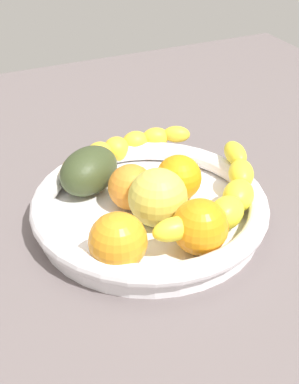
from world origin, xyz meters
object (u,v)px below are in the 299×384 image
Objects in this scene: apple_yellow at (158,197)px; orange_front at (179,178)px; banana_draped_left at (120,149)px; orange_mid_right at (131,187)px; orange_rear at (118,241)px; avocado_dark at (89,171)px; orange_mid_left at (200,227)px; banana_draped_right at (224,198)px; fruit_bowl at (149,208)px.

orange_front is at bearing 39.19° from apple_yellow.
banana_draped_left is 3.66× the size of orange_mid_right.
apple_yellow reaches higher than orange_rear.
orange_front is at bearing -72.58° from banana_draped_left.
apple_yellow is (1.66, -4.49, 0.68)cm from orange_mid_right.
orange_mid_left is at bearing -67.71° from avocado_dark.
orange_front is 1.02× the size of orange_mid_right.
banana_draped_right reaches higher than banana_draped_left.
orange_mid_left is (0.70, -21.97, 0.76)cm from banana_draped_left.
avocado_dark is (-5.05, 8.02, 2.44)cm from fruit_bowl.
fruit_bowl is 11.03cm from orange_rear.
orange_front is at bearing 113.70° from banana_draped_right.
fruit_bowl is 4.13× the size of apple_yellow.
orange_mid_left is at bearing -144.02° from banana_draped_right.
orange_mid_left is at bearing -88.17° from banana_draped_left.
orange_mid_right is (-2.87, -10.69, 0.46)cm from banana_draped_left.
banana_draped_left is at bearing 84.23° from fruit_bowl.
avocado_dark is at bearing 134.36° from banana_draped_right.
orange_mid_left reaches higher than orange_front.
orange_mid_left is 18.58cm from avocado_dark.
avocado_dark is (2.32, 15.78, -0.25)cm from orange_rear.
orange_front reaches higher than banana_draped_right.
banana_draped_right is 7.06cm from orange_mid_left.
banana_draped_right is 2.74× the size of apple_yellow.
orange_mid_left is (-5.71, -4.14, 0.24)cm from banana_draped_right.
orange_rear reaches higher than banana_draped_left.
banana_draped_right is 3.37× the size of orange_mid_right.
banana_draped_left is 11.86cm from orange_front.
orange_front is (-2.86, 6.52, -0.01)cm from banana_draped_right.
orange_front is at bearing -5.46° from orange_mid_right.
orange_front is at bearing 17.26° from fruit_bowl.
banana_draped_left is 2.35× the size of avocado_dark.
fruit_bowl is 9.51cm from banana_draped_right.
avocado_dark is at bearing -143.00° from banana_draped_left.
banana_draped_left is (1.29, 12.81, 1.90)cm from fruit_bowl.
orange_mid_right is (-1.57, 2.12, 2.36)cm from fruit_bowl.
fruit_bowl is at bearing -162.74° from orange_front.
apple_yellow is (0.09, -2.37, 3.04)cm from fruit_bowl.
orange_mid_left is 0.99× the size of orange_rear.
banana_draped_right is at bearing -45.64° from avocado_dark.
apple_yellow is 11.61cm from avocado_dark.
orange_mid_left is 7.07cm from apple_yellow.
orange_rear is 0.90× the size of apple_yellow.
orange_front and avocado_dark have the same top height.
orange_mid_left is at bearing -72.45° from orange_mid_right.
orange_mid_right is 0.81× the size of apple_yellow.
orange_mid_right is 6.86cm from avocado_dark.
orange_front is 0.83× the size of apple_yellow.
avocado_dark is (-3.48, 5.91, 0.08)cm from orange_mid_right.
orange_rear is at bearing -120.42° from orange_mid_right.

